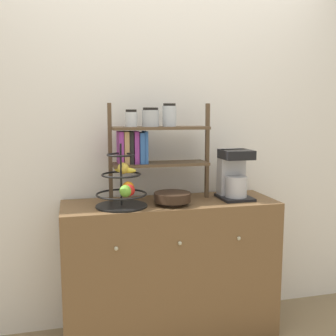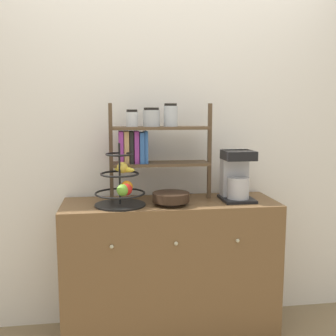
{
  "view_description": "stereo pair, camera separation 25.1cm",
  "coord_description": "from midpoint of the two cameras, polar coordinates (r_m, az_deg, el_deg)",
  "views": [
    {
      "loc": [
        -0.61,
        -2.18,
        1.49
      ],
      "look_at": [
        -0.02,
        0.23,
        1.14
      ],
      "focal_mm": 42.0,
      "sensor_mm": 36.0,
      "label": 1
    },
    {
      "loc": [
        -0.37,
        -2.23,
        1.49
      ],
      "look_at": [
        -0.02,
        0.23,
        1.14
      ],
      "focal_mm": 42.0,
      "sensor_mm": 36.0,
      "label": 2
    }
  ],
  "objects": [
    {
      "name": "shelf_hutch",
      "position": [
        2.54,
        -5.66,
        4.09
      ],
      "size": [
        0.67,
        0.2,
        0.63
      ],
      "color": "brown",
      "rests_on": "sideboard"
    },
    {
      "name": "fruit_stand",
      "position": [
        2.42,
        -9.51,
        -2.78
      ],
      "size": [
        0.32,
        0.32,
        0.39
      ],
      "color": "black",
      "rests_on": "sideboard"
    },
    {
      "name": "wall_back",
      "position": [
        2.76,
        -3.67,
        4.07
      ],
      "size": [
        7.0,
        0.05,
        2.6
      ],
      "primitive_type": "cube",
      "color": "silver",
      "rests_on": "ground_plane"
    },
    {
      "name": "sideboard",
      "position": [
        2.69,
        -2.43,
        -14.51
      ],
      "size": [
        1.38,
        0.47,
        0.92
      ],
      "color": "brown",
      "rests_on": "ground_plane"
    },
    {
      "name": "coffee_maker",
      "position": [
        2.64,
        6.85,
        -0.9
      ],
      "size": [
        0.2,
        0.24,
        0.33
      ],
      "color": "black",
      "rests_on": "sideboard"
    },
    {
      "name": "wooden_bowl",
      "position": [
        2.45,
        -2.31,
        -4.35
      ],
      "size": [
        0.23,
        0.23,
        0.08
      ],
      "color": "black",
      "rests_on": "sideboard"
    }
  ]
}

